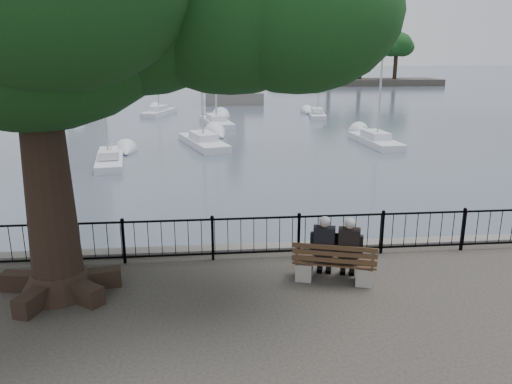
{
  "coord_description": "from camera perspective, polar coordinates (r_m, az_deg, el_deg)",
  "views": [
    {
      "loc": [
        -1.05,
        -8.25,
        4.63
      ],
      "look_at": [
        0.0,
        2.5,
        1.6
      ],
      "focal_mm": 35.0,
      "sensor_mm": 36.0,
      "label": 1
    }
  ],
  "objects": [
    {
      "name": "harbor",
      "position": [
        12.41,
        -0.23,
        -8.75
      ],
      "size": [
        260.0,
        260.0,
        1.2
      ],
      "color": "#605F5D",
      "rests_on": "ground"
    },
    {
      "name": "railing",
      "position": [
        11.54,
        0.0,
        -4.98
      ],
      "size": [
        22.06,
        0.06,
        1.0
      ],
      "color": "black",
      "rests_on": "ground"
    },
    {
      "name": "bench",
      "position": [
        10.6,
        8.89,
        -8.54
      ],
      "size": [
        1.79,
        0.99,
        0.9
      ],
      "color": "gray",
      "rests_on": "ground"
    },
    {
      "name": "person_left",
      "position": [
        10.57,
        7.79,
        -6.55
      ],
      "size": [
        0.55,
        0.78,
        1.43
      ],
      "color": "black",
      "rests_on": "ground"
    },
    {
      "name": "person_right",
      "position": [
        10.56,
        10.51,
        -6.7
      ],
      "size": [
        0.55,
        0.78,
        1.43
      ],
      "color": "black",
      "rests_on": "ground"
    },
    {
      "name": "lion_monument",
      "position": [
        58.34,
        -2.62,
        12.44
      ],
      "size": [
        6.38,
        6.38,
        9.31
      ],
      "color": "#605F5D",
      "rests_on": "ground"
    },
    {
      "name": "sailboat_a",
      "position": [
        27.03,
        -16.41,
        3.62
      ],
      "size": [
        2.01,
        4.89,
        8.6
      ],
      "color": "silver",
      "rests_on": "ground"
    },
    {
      "name": "sailboat_b",
      "position": [
        31.31,
        -6.03,
        5.83
      ],
      "size": [
        3.33,
        6.18,
        11.68
      ],
      "color": "silver",
      "rests_on": "ground"
    },
    {
      "name": "sailboat_d",
      "position": [
        32.6,
        13.49,
        5.84
      ],
      "size": [
        2.0,
        5.75,
        10.48
      ],
      "color": "silver",
      "rests_on": "ground"
    },
    {
      "name": "sailboat_e",
      "position": [
        42.39,
        -21.73,
        7.46
      ],
      "size": [
        2.39,
        6.0,
        13.63
      ],
      "color": "silver",
      "rests_on": "ground"
    },
    {
      "name": "sailboat_f",
      "position": [
        40.36,
        -4.55,
        8.12
      ],
      "size": [
        2.77,
        6.39,
        13.08
      ],
      "color": "silver",
      "rests_on": "ground"
    },
    {
      "name": "sailboat_g",
      "position": [
        45.84,
        6.99,
        8.88
      ],
      "size": [
        1.87,
        4.77,
        9.31
      ],
      "color": "silver",
      "rests_on": "ground"
    },
    {
      "name": "sailboat_h",
      "position": [
        48.17,
        -11.01,
        9.11
      ],
      "size": [
        3.08,
        5.48,
        12.41
      ],
      "color": "silver",
      "rests_on": "ground"
    },
    {
      "name": "far_shore",
      "position": [
        91.66,
        11.67,
        14.34
      ],
      "size": [
        30.0,
        8.6,
        9.18
      ],
      "color": "#2F2B26",
      "rests_on": "ground"
    }
  ]
}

